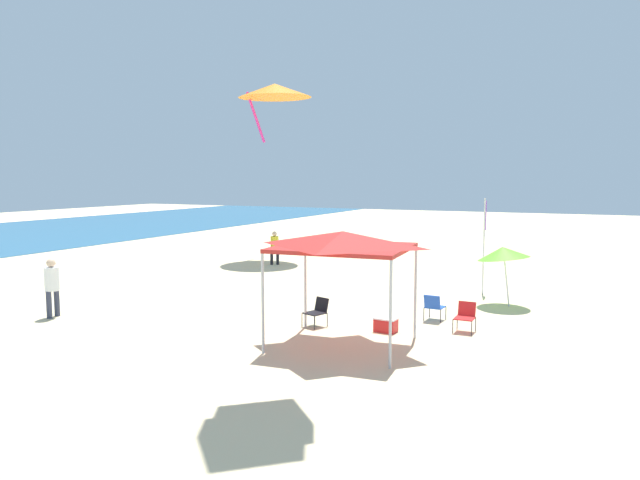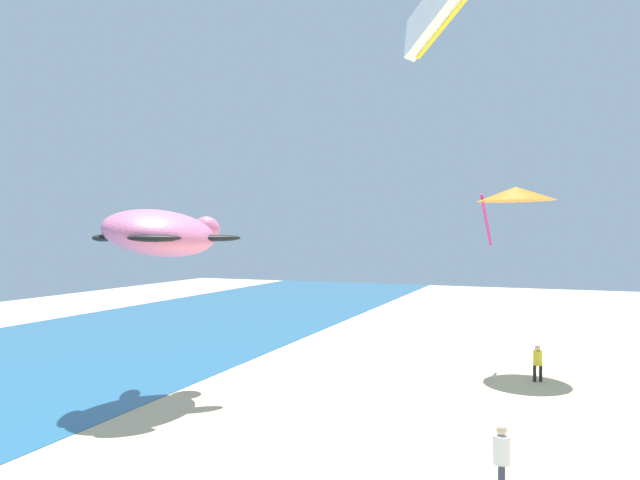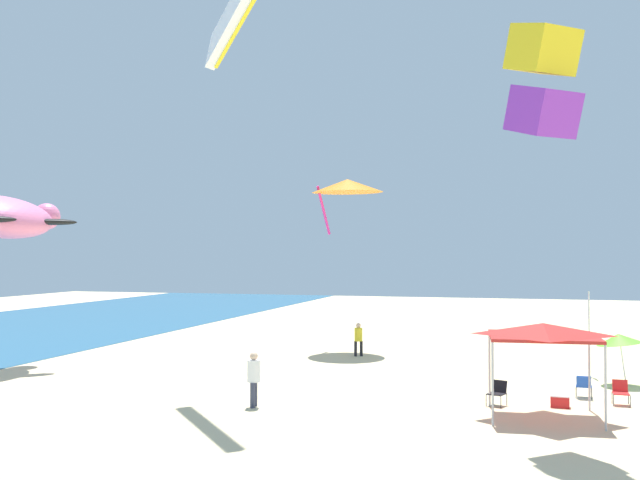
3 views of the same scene
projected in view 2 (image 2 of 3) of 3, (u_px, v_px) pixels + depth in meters
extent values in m
cylinder|color=black|center=(535.00, 373.00, 25.62)|extent=(0.15, 0.15, 0.75)
cylinder|color=black|center=(541.00, 373.00, 25.66)|extent=(0.15, 0.15, 0.75)
cylinder|color=yellow|center=(538.00, 358.00, 25.64)|extent=(0.39, 0.39, 0.66)
sphere|color=beige|center=(538.00, 348.00, 25.63)|extent=(0.25, 0.25, 0.25)
cylinder|color=#33384C|center=(501.00, 477.00, 14.44)|extent=(0.16, 0.16, 0.84)
cylinder|color=white|center=(502.00, 450.00, 14.27)|extent=(0.44, 0.44, 0.73)
sphere|color=beige|center=(502.00, 430.00, 14.27)|extent=(0.27, 0.27, 0.27)
cube|color=yellow|center=(458.00, 4.00, 16.22)|extent=(3.36, 3.09, 1.96)
ellipsoid|color=pink|center=(161.00, 233.00, 23.23)|extent=(5.62, 4.91, 2.67)
sphere|color=pink|center=(206.00, 230.00, 25.70)|extent=(1.28, 1.28, 1.28)
ellipsoid|color=black|center=(154.00, 238.00, 25.37)|extent=(2.10, 1.74, 0.28)
ellipsoid|color=black|center=(217.00, 238.00, 23.56)|extent=(1.93, 2.00, 0.28)
ellipsoid|color=black|center=(103.00, 238.00, 22.44)|extent=(2.10, 1.74, 0.28)
ellipsoid|color=black|center=(155.00, 238.00, 21.05)|extent=(1.93, 2.00, 0.28)
cone|color=orange|center=(516.00, 194.00, 27.83)|extent=(4.83, 4.82, 0.79)
cylinder|color=#E02D9E|center=(486.00, 220.00, 28.84)|extent=(1.26, 0.54, 2.63)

